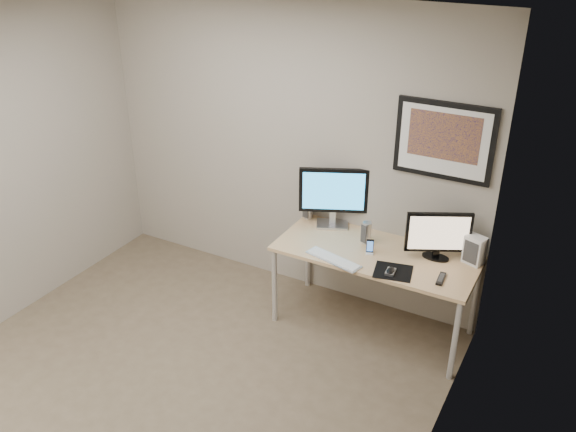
# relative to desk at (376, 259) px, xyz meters

# --- Properties ---
(floor) EXTENTS (3.60, 3.60, 0.00)m
(floor) POSITION_rel_desk_xyz_m (-1.00, -1.35, -0.66)
(floor) COLOR brown
(floor) RESTS_ON ground
(room) EXTENTS (3.60, 3.60, 3.60)m
(room) POSITION_rel_desk_xyz_m (-1.00, -0.90, 0.98)
(room) COLOR white
(room) RESTS_ON ground
(desk) EXTENTS (1.60, 0.70, 0.73)m
(desk) POSITION_rel_desk_xyz_m (0.00, 0.00, 0.00)
(desk) COLOR tan
(desk) RESTS_ON floor
(framed_art) EXTENTS (0.75, 0.04, 0.60)m
(framed_art) POSITION_rel_desk_xyz_m (0.35, 0.33, 0.96)
(framed_art) COLOR black
(framed_art) RESTS_ON room
(monitor_large) EXTENTS (0.54, 0.28, 0.53)m
(monitor_large) POSITION_rel_desk_xyz_m (-0.50, 0.25, 0.36)
(monitor_large) COLOR #B7B8BD
(monitor_large) RESTS_ON desk
(monitor_tv) EXTENTS (0.46, 0.25, 0.39)m
(monitor_tv) POSITION_rel_desk_xyz_m (0.44, 0.13, 0.28)
(monitor_tv) COLOR black
(monitor_tv) RESTS_ON desk
(speaker_left) EXTENTS (0.09, 0.09, 0.20)m
(speaker_left) POSITION_rel_desk_xyz_m (-0.75, 0.28, 0.17)
(speaker_left) COLOR #B7B8BD
(speaker_left) RESTS_ON desk
(speaker_right) EXTENTS (0.10, 0.10, 0.19)m
(speaker_right) POSITION_rel_desk_xyz_m (-0.13, 0.11, 0.16)
(speaker_right) COLOR #B7B8BD
(speaker_right) RESTS_ON desk
(phone_dock) EXTENTS (0.08, 0.08, 0.13)m
(phone_dock) POSITION_rel_desk_xyz_m (-0.04, -0.05, 0.13)
(phone_dock) COLOR black
(phone_dock) RESTS_ON desk
(keyboard) EXTENTS (0.49, 0.23, 0.02)m
(keyboard) POSITION_rel_desk_xyz_m (-0.25, -0.28, 0.07)
(keyboard) COLOR #BBBBC0
(keyboard) RESTS_ON desk
(mousepad) EXTENTS (0.33, 0.30, 0.00)m
(mousepad) POSITION_rel_desk_xyz_m (0.22, -0.21, 0.07)
(mousepad) COLOR black
(mousepad) RESTS_ON desk
(mouse) EXTENTS (0.07, 0.11, 0.04)m
(mouse) POSITION_rel_desk_xyz_m (0.21, -0.25, 0.09)
(mouse) COLOR black
(mouse) RESTS_ON mousepad
(remote) EXTENTS (0.06, 0.18, 0.02)m
(remote) POSITION_rel_desk_xyz_m (0.57, -0.15, 0.08)
(remote) COLOR black
(remote) RESTS_ON desk
(fan_unit) EXTENTS (0.18, 0.15, 0.23)m
(fan_unit) POSITION_rel_desk_xyz_m (0.71, 0.20, 0.18)
(fan_unit) COLOR silver
(fan_unit) RESTS_ON desk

